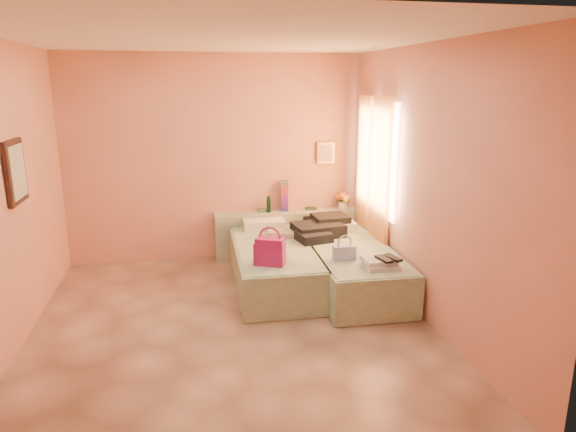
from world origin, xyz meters
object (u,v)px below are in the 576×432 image
object	(u,v)px
bed_right	(351,268)
magenta_handbag	(270,251)
bed_left	(274,265)
blue_handbag	(344,253)
water_bottle	(269,205)
flower_vase	(343,199)
green_book	(311,209)
headboard_ledge	(287,234)
towel_stack	(381,263)

from	to	relation	value
bed_right	magenta_handbag	distance (m)	1.18
bed_left	blue_handbag	size ratio (longest dim) A/B	8.00
water_bottle	flower_vase	distance (m)	1.07
bed_right	green_book	xyz separation A→B (m)	(-0.17, 1.38, 0.41)
magenta_handbag	blue_handbag	distance (m)	0.84
bed_right	blue_handbag	world-z (taller)	blue_handbag
headboard_ledge	water_bottle	xyz separation A→B (m)	(-0.26, 0.02, 0.43)
water_bottle	bed_right	bearing A→B (deg)	-59.58
headboard_ledge	flower_vase	distance (m)	0.93
headboard_ledge	bed_left	distance (m)	1.12
flower_vase	bed_right	bearing A→B (deg)	-102.06
blue_handbag	towel_stack	bearing A→B (deg)	-44.00
bed_right	flower_vase	world-z (taller)	flower_vase
water_bottle	headboard_ledge	bearing A→B (deg)	-4.31
magenta_handbag	bed_right	bearing A→B (deg)	43.34
blue_handbag	water_bottle	bearing A→B (deg)	110.36
water_bottle	green_book	size ratio (longest dim) A/B	1.36
water_bottle	towel_stack	world-z (taller)	water_bottle
green_book	flower_vase	size ratio (longest dim) A/B	0.55
bed_right	magenta_handbag	bearing A→B (deg)	-160.15
water_bottle	towel_stack	xyz separation A→B (m)	(0.89, -2.02, -0.21)
green_book	bed_right	bearing A→B (deg)	-72.96
green_book	blue_handbag	bearing A→B (deg)	-81.31
bed_left	water_bottle	world-z (taller)	water_bottle
headboard_ledge	green_book	xyz separation A→B (m)	(0.36, 0.06, 0.34)
bed_right	blue_handbag	xyz separation A→B (m)	(-0.21, -0.36, 0.33)
bed_left	bed_right	size ratio (longest dim) A/B	1.00
blue_handbag	bed_left	bearing A→B (deg)	139.00
headboard_ledge	flower_vase	size ratio (longest dim) A/B	7.02
bed_right	towel_stack	distance (m)	0.75
bed_right	flower_vase	size ratio (longest dim) A/B	6.85
headboard_ledge	water_bottle	bearing A→B (deg)	175.69
bed_left	green_book	xyz separation A→B (m)	(0.73, 1.11, 0.41)
bed_right	headboard_ledge	bearing A→B (deg)	112.78
towel_stack	flower_vase	bearing A→B (deg)	84.94
magenta_handbag	towel_stack	xyz separation A→B (m)	(1.15, -0.33, -0.10)
bed_left	bed_right	bearing A→B (deg)	-15.74
towel_stack	bed_left	bearing A→B (deg)	136.41
bed_right	magenta_handbag	world-z (taller)	magenta_handbag
bed_left	water_bottle	size ratio (longest dim) A/B	9.18
bed_left	bed_right	distance (m)	0.94
bed_right	water_bottle	world-z (taller)	water_bottle
bed_left	flower_vase	distance (m)	1.65
headboard_ledge	green_book	distance (m)	0.49
water_bottle	magenta_handbag	world-z (taller)	water_bottle
flower_vase	bed_left	bearing A→B (deg)	-138.93
bed_right	water_bottle	bearing A→B (deg)	121.56
green_book	water_bottle	bearing A→B (deg)	-166.51
blue_handbag	towel_stack	distance (m)	0.45
green_book	flower_vase	xyz separation A→B (m)	(0.45, -0.08, 0.13)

